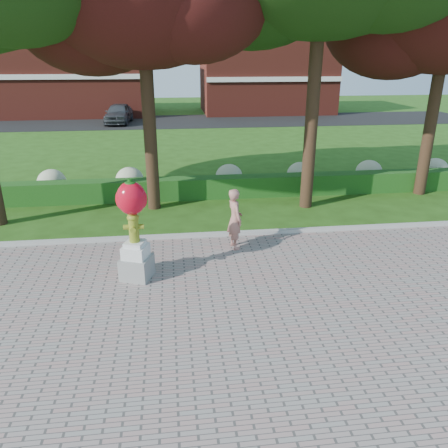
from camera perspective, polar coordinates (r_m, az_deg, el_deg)
name	(u,v)px	position (r m, az deg, el deg)	size (l,w,h in m)	color
ground	(232,285)	(10.64, 1.04, -7.98)	(100.00, 100.00, 0.00)	#244812
walkway	(267,409)	(7.44, 5.69, -22.90)	(40.00, 14.00, 0.04)	gray
curb	(218,235)	(13.28, -0.76, -1.42)	(40.00, 0.18, 0.15)	#ADADA5
lawn_hedge	(207,188)	(16.93, -2.26, 4.78)	(24.00, 0.70, 0.80)	#164313
hydrangea_row	(219,177)	(17.90, -0.71, 6.21)	(20.10, 1.10, 0.99)	beige
street	(185,121)	(37.57, -5.07, 13.23)	(50.00, 8.00, 0.02)	black
building_left	(71,75)	(44.08, -19.34, 17.92)	(14.00, 8.00, 7.00)	maroon
building_right	(265,77)	(44.23, 5.44, 18.56)	(12.00, 8.00, 6.40)	maroon
tree_far_right	(448,0)	(18.61, 27.18, 24.62)	(7.88, 6.72, 10.21)	black
hydrant_sculpture	(134,227)	(10.56, -11.71, -0.42)	(0.87, 0.87, 2.52)	gray
woman	(235,219)	(12.20, 1.42, 0.68)	(0.63, 0.42, 1.74)	#AB6E62
parked_car	(119,113)	(37.13, -13.61, 13.88)	(1.85, 4.61, 1.57)	#3F4247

